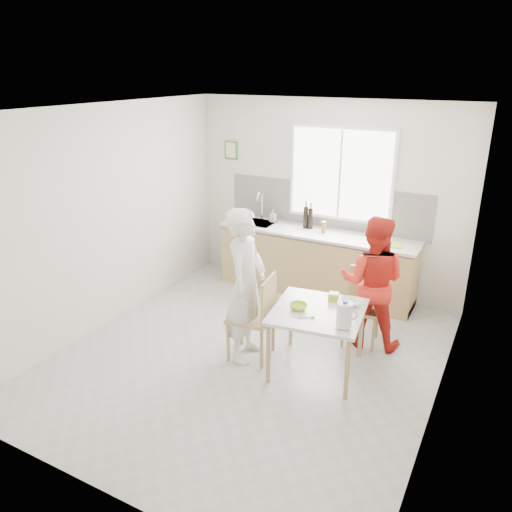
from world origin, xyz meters
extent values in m
plane|color=#B7B7B2|center=(0.00, 0.00, 0.00)|extent=(4.50, 4.50, 0.00)
plane|color=silver|center=(0.00, 2.25, 1.35)|extent=(4.00, 0.00, 4.00)
plane|color=silver|center=(0.00, -2.25, 1.35)|extent=(4.00, 0.00, 4.00)
plane|color=silver|center=(-2.00, 0.00, 1.35)|extent=(0.00, 4.50, 4.50)
plane|color=silver|center=(2.00, 0.00, 1.35)|extent=(0.00, 4.50, 4.50)
plane|color=white|center=(0.00, 0.00, 2.70)|extent=(4.50, 4.50, 0.00)
cube|color=white|center=(0.20, 2.23, 1.70)|extent=(1.50, 0.03, 1.30)
cube|color=white|center=(0.20, 2.21, 1.70)|extent=(1.40, 0.02, 1.20)
cube|color=white|center=(0.20, 2.21, 1.70)|extent=(0.03, 0.03, 1.20)
cube|color=white|center=(0.00, 2.24, 1.23)|extent=(3.00, 0.02, 0.65)
cube|color=#427D38|center=(-1.55, 2.23, 1.90)|extent=(0.22, 0.02, 0.28)
cube|color=beige|center=(-1.55, 2.22, 1.90)|extent=(0.16, 0.01, 0.22)
cube|color=tan|center=(0.00, 1.95, 0.43)|extent=(2.80, 0.60, 0.86)
cube|color=#3F3326|center=(0.00, 1.95, 0.05)|extent=(2.80, 0.54, 0.10)
cube|color=silver|center=(0.00, 1.95, 0.90)|extent=(2.84, 0.64, 0.04)
cube|color=#A5A5AA|center=(-0.95, 1.95, 0.91)|extent=(0.50, 0.40, 0.03)
cylinder|color=silver|center=(-0.95, 2.11, 1.10)|extent=(0.02, 0.02, 0.36)
torus|color=silver|center=(-0.95, 2.04, 1.28)|extent=(0.02, 0.18, 0.18)
cube|color=silver|center=(0.76, 0.10, 0.69)|extent=(1.04, 1.04, 0.04)
cylinder|color=tan|center=(0.41, -0.36, 0.33)|extent=(0.05, 0.05, 0.66)
cylinder|color=tan|center=(0.30, 0.45, 0.33)|extent=(0.05, 0.05, 0.66)
cylinder|color=tan|center=(1.21, -0.25, 0.33)|extent=(0.05, 0.05, 0.66)
cylinder|color=tan|center=(1.10, 0.55, 0.33)|extent=(0.05, 0.05, 0.66)
cube|color=tan|center=(0.01, 0.00, 0.49)|extent=(0.51, 0.51, 0.04)
cube|color=tan|center=(0.22, 0.02, 0.75)|extent=(0.09, 0.44, 0.48)
cylinder|color=tan|center=(-0.21, 0.17, 0.23)|extent=(0.04, 0.04, 0.47)
cylinder|color=tan|center=(-0.16, -0.22, 0.23)|extent=(0.04, 0.04, 0.47)
cylinder|color=tan|center=(0.18, 0.22, 0.23)|extent=(0.04, 0.04, 0.47)
cylinder|color=tan|center=(0.23, -0.17, 0.23)|extent=(0.04, 0.04, 0.47)
cube|color=tan|center=(1.00, 0.89, 0.44)|extent=(0.46, 0.46, 0.04)
cube|color=tan|center=(0.98, 1.07, 0.68)|extent=(0.39, 0.08, 0.43)
cylinder|color=tan|center=(0.85, 0.69, 0.21)|extent=(0.04, 0.04, 0.42)
cylinder|color=tan|center=(1.20, 0.74, 0.21)|extent=(0.04, 0.04, 0.42)
cylinder|color=tan|center=(0.81, 1.04, 0.21)|extent=(0.04, 0.04, 0.42)
cylinder|color=tan|center=(1.15, 1.09, 0.21)|extent=(0.04, 0.04, 0.42)
imported|color=white|center=(-0.04, -0.01, 0.86)|extent=(0.49, 0.68, 1.73)
imported|color=red|center=(1.09, 0.90, 0.78)|extent=(0.83, 0.69, 1.57)
imported|color=#A4D631|center=(0.56, 0.02, 0.74)|extent=(0.21, 0.21, 0.06)
imported|color=white|center=(1.02, 0.38, 0.74)|extent=(0.25, 0.25, 0.05)
cylinder|color=white|center=(1.11, -0.14, 0.85)|extent=(0.15, 0.15, 0.24)
cylinder|color=blue|center=(1.11, -0.14, 0.99)|extent=(0.05, 0.05, 0.03)
torus|color=white|center=(1.19, -0.14, 0.87)|extent=(0.12, 0.04, 0.12)
cube|color=#A2C42D|center=(0.82, 0.39, 0.76)|extent=(0.11, 0.11, 0.09)
cylinder|color=#A5A5AA|center=(0.71, -0.13, 0.72)|extent=(0.15, 0.08, 0.01)
cube|color=#88C12C|center=(1.01, 1.88, 0.93)|extent=(0.40, 0.32, 0.01)
cylinder|color=black|center=(-0.22, 2.04, 1.08)|extent=(0.07, 0.07, 0.32)
cylinder|color=black|center=(-0.15, 2.05, 1.07)|extent=(0.07, 0.07, 0.30)
cylinder|color=olive|center=(0.09, 1.95, 1.00)|extent=(0.06, 0.06, 0.16)
imported|color=#999999|center=(-0.76, 2.10, 1.01)|extent=(0.09, 0.09, 0.18)
camera|label=1|loc=(2.38, -4.30, 3.07)|focal=35.00mm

